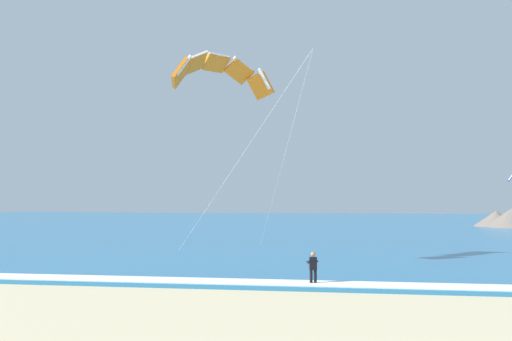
# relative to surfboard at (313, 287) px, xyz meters

# --- Properties ---
(sea) EXTENTS (200.00, 120.00, 0.20)m
(sea) POSITION_rel_surfboard_xyz_m (5.37, 58.94, 0.07)
(sea) COLOR teal
(sea) RESTS_ON ground
(surf_foam) EXTENTS (200.00, 1.63, 0.04)m
(surf_foam) POSITION_rel_surfboard_xyz_m (5.37, -0.06, 0.19)
(surf_foam) COLOR white
(surf_foam) RESTS_ON sea
(surfboard) EXTENTS (0.68, 1.46, 0.09)m
(surfboard) POSITION_rel_surfboard_xyz_m (0.00, 0.00, 0.00)
(surfboard) COLOR #239EC6
(surfboard) RESTS_ON ground
(kitesurfer) EXTENTS (0.58, 0.58, 1.69)m
(kitesurfer) POSITION_rel_surfboard_xyz_m (-0.00, 0.02, 0.91)
(kitesurfer) COLOR black
(kitesurfer) RESTS_ON ground
(kite_primary) EXTENTS (8.45, 8.33, 12.14)m
(kite_primary) POSITION_rel_surfboard_xyz_m (-5.94, 6.42, 12.20)
(kite_primary) COLOR orange
(headland_right) EXTENTS (9.41, 9.32, 3.34)m
(headland_right) POSITION_rel_surfboard_xyz_m (26.45, 51.97, 1.32)
(headland_right) COLOR #56514C
(headland_right) RESTS_ON ground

